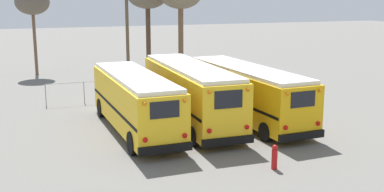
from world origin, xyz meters
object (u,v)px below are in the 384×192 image
at_px(school_bus_2, 246,91).
at_px(utility_pole, 127,26).
at_px(school_bus_1, 190,92).
at_px(school_bus_0, 135,100).
at_px(fire_hydrant, 275,157).
at_px(bare_tree_0, 32,3).

distance_m(school_bus_2, utility_pole, 12.50).
xyz_separation_m(school_bus_1, school_bus_2, (3.22, -0.36, -0.11)).
xyz_separation_m(school_bus_0, fire_hydrant, (4.00, -7.38, -1.13)).
bearing_deg(school_bus_0, utility_pole, 78.87).
bearing_deg(fire_hydrant, school_bus_1, 95.70).
bearing_deg(utility_pole, bare_tree_0, 124.90).
bearing_deg(school_bus_0, bare_tree_0, 100.97).
relative_size(school_bus_1, fire_hydrant, 10.27).
relative_size(school_bus_2, utility_pole, 1.22).
bearing_deg(utility_pole, school_bus_0, -101.13).
height_order(school_bus_2, bare_tree_0, bare_tree_0).
bearing_deg(bare_tree_0, utility_pole, -55.10).
relative_size(school_bus_2, fire_hydrant, 10.52).
distance_m(school_bus_1, fire_hydrant, 8.01).
height_order(school_bus_0, fire_hydrant, school_bus_0).
bearing_deg(fire_hydrant, utility_pole, 95.25).
xyz_separation_m(school_bus_1, fire_hydrant, (0.79, -7.87, -1.23)).
bearing_deg(school_bus_1, school_bus_0, -171.30).
bearing_deg(school_bus_2, school_bus_1, 173.67).
distance_m(school_bus_1, school_bus_2, 3.24).
relative_size(bare_tree_0, fire_hydrant, 7.16).
distance_m(school_bus_2, bare_tree_0, 23.27).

